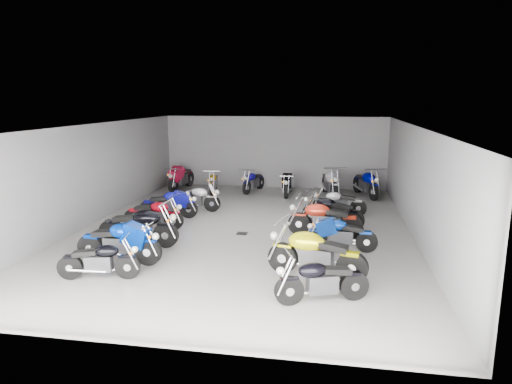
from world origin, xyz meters
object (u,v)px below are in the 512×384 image
at_px(motorcycle_left_b, 120,242).
at_px(motorcycle_left_d, 154,214).
at_px(motorcycle_back_c, 253,181).
at_px(motorcycle_right_a, 321,280).
at_px(motorcycle_left_e, 169,204).
at_px(motorcycle_right_f, 339,202).
at_px(drain_grate, 242,234).
at_px(motorcycle_left_c, 139,227).
at_px(motorcycle_back_d, 288,184).
at_px(motorcycle_back_e, 330,183).
at_px(motorcycle_back_a, 181,177).
at_px(motorcycle_left_f, 195,198).
at_px(motorcycle_back_f, 366,183).
at_px(motorcycle_right_b, 315,254).
at_px(motorcycle_right_c, 341,234).
at_px(motorcycle_back_b, 213,182).
at_px(motorcycle_right_d, 324,219).
at_px(motorcycle_left_a, 100,260).
at_px(motorcycle_right_e, 332,211).

height_order(motorcycle_left_b, motorcycle_left_d, motorcycle_left_b).
distance_m(motorcycle_left_b, motorcycle_back_c, 9.32).
bearing_deg(motorcycle_right_a, motorcycle_left_e, 22.33).
bearing_deg(motorcycle_right_f, motorcycle_back_c, 48.32).
distance_m(drain_grate, motorcycle_left_e, 3.16).
bearing_deg(motorcycle_left_c, motorcycle_back_d, 155.75).
bearing_deg(motorcycle_right_f, motorcycle_back_e, 8.16).
xyz_separation_m(motorcycle_left_d, motorcycle_back_a, (-1.20, 6.08, 0.09)).
bearing_deg(motorcycle_left_f, motorcycle_right_f, 92.25).
xyz_separation_m(motorcycle_back_d, motorcycle_back_f, (3.20, 0.26, 0.07)).
xyz_separation_m(motorcycle_right_b, motorcycle_back_c, (-3.05, 9.29, -0.09)).
distance_m(drain_grate, motorcycle_back_e, 6.42).
bearing_deg(motorcycle_left_d, motorcycle_left_f, 169.51).
xyz_separation_m(motorcycle_left_e, motorcycle_back_a, (-1.21, 4.78, 0.08)).
relative_size(motorcycle_left_f, motorcycle_back_e, 0.83).
xyz_separation_m(motorcycle_left_b, motorcycle_right_f, (5.34, 5.68, -0.08)).
relative_size(motorcycle_left_d, motorcycle_back_f, 0.88).
height_order(motorcycle_right_f, motorcycle_back_e, motorcycle_back_e).
distance_m(motorcycle_left_c, motorcycle_back_a, 7.91).
height_order(motorcycle_left_e, motorcycle_right_c, motorcycle_left_e).
distance_m(motorcycle_right_f, motorcycle_back_a, 7.68).
height_order(motorcycle_right_b, motorcycle_back_b, motorcycle_right_b).
xyz_separation_m(motorcycle_left_d, motorcycle_back_e, (5.35, 5.77, 0.10)).
bearing_deg(drain_grate, motorcycle_back_a, 122.93).
bearing_deg(motorcycle_right_d, motorcycle_back_d, 21.96).
bearing_deg(motorcycle_back_b, motorcycle_left_f, 85.49).
xyz_separation_m(motorcycle_left_c, motorcycle_right_b, (4.85, -1.46, 0.01)).
xyz_separation_m(motorcycle_left_a, motorcycle_right_c, (5.34, 2.88, 0.01)).
xyz_separation_m(drain_grate, motorcycle_left_e, (-2.80, 1.40, 0.47)).
bearing_deg(motorcycle_left_a, motorcycle_left_c, 171.30).
bearing_deg(motorcycle_left_e, motorcycle_right_d, 67.25).
height_order(motorcycle_left_d, motorcycle_right_a, motorcycle_left_d).
bearing_deg(motorcycle_right_e, motorcycle_back_c, 56.52).
height_order(motorcycle_left_f, motorcycle_back_f, motorcycle_back_f).
bearing_deg(motorcycle_back_a, motorcycle_back_e, -175.75).
bearing_deg(motorcycle_back_c, motorcycle_back_b, 26.81).
height_order(motorcycle_left_b, motorcycle_back_d, motorcycle_left_b).
bearing_deg(motorcycle_back_c, motorcycle_right_b, 123.56).
bearing_deg(motorcycle_right_e, motorcycle_back_b, 69.86).
height_order(motorcycle_right_c, motorcycle_right_d, motorcycle_right_d).
distance_m(motorcycle_left_b, motorcycle_left_c, 1.33).
height_order(motorcycle_right_b, motorcycle_right_d, motorcycle_right_b).
bearing_deg(motorcycle_right_d, motorcycle_back_e, 4.87).
height_order(motorcycle_left_e, motorcycle_back_e, motorcycle_back_e).
bearing_deg(motorcycle_back_a, motorcycle_right_d, 143.74).
distance_m(motorcycle_back_b, motorcycle_back_f, 6.45).
bearing_deg(motorcycle_left_c, motorcycle_back_b, 179.35).
relative_size(motorcycle_left_c, motorcycle_back_e, 0.97).
height_order(motorcycle_back_d, motorcycle_back_e, motorcycle_back_e).
relative_size(motorcycle_right_f, motorcycle_back_a, 0.81).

